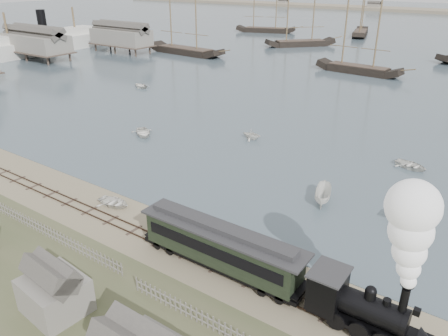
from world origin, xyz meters
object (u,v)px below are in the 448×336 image
Objects in this scene: passenger_coach at (221,246)px; steamship at (43,31)px; locomotive at (393,276)px; beached_dinghy at (114,202)px.

steamship reaches higher than passenger_coach.
locomotive is 0.20× the size of steamship.
steamship is (-97.43, 52.10, 3.60)m from passenger_coach.
passenger_coach is (-12.25, 0.00, -2.68)m from locomotive.
locomotive is 0.76× the size of passenger_coach.
passenger_coach is 0.27× the size of steamship.
passenger_coach is at bearing -103.76° from beached_dinghy.
passenger_coach is at bearing 180.00° from locomotive.
passenger_coach is 14.54m from beached_dinghy.
beached_dinghy is at bearing -123.31° from steamship.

